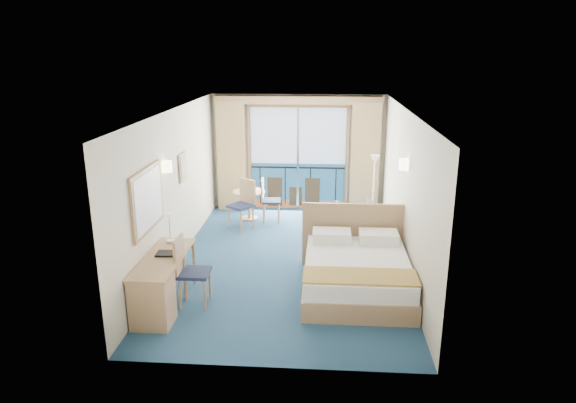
# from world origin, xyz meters

# --- Properties ---
(floor) EXTENTS (6.50, 6.50, 0.00)m
(floor) POSITION_xyz_m (0.00, 0.00, 0.00)
(floor) COLOR navy
(floor) RESTS_ON ground
(room_walls) EXTENTS (4.04, 6.54, 2.72)m
(room_walls) POSITION_xyz_m (0.00, 0.00, 1.78)
(room_walls) COLOR beige
(room_walls) RESTS_ON ground
(balcony_door) EXTENTS (2.36, 0.03, 2.52)m
(balcony_door) POSITION_xyz_m (-0.01, 3.22, 1.14)
(balcony_door) COLOR navy
(balcony_door) RESTS_ON room_walls
(curtain_left) EXTENTS (0.65, 0.22, 2.55)m
(curtain_left) POSITION_xyz_m (-1.55, 3.07, 1.28)
(curtain_left) COLOR tan
(curtain_left) RESTS_ON room_walls
(curtain_right) EXTENTS (0.65, 0.22, 2.55)m
(curtain_right) POSITION_xyz_m (1.55, 3.07, 1.28)
(curtain_right) COLOR tan
(curtain_right) RESTS_ON room_walls
(pelmet) EXTENTS (3.80, 0.25, 0.18)m
(pelmet) POSITION_xyz_m (0.00, 3.10, 2.58)
(pelmet) COLOR tan
(pelmet) RESTS_ON room_walls
(mirror) EXTENTS (0.05, 1.25, 0.95)m
(mirror) POSITION_xyz_m (-1.97, -1.50, 1.55)
(mirror) COLOR tan
(mirror) RESTS_ON room_walls
(wall_print) EXTENTS (0.04, 0.42, 0.52)m
(wall_print) POSITION_xyz_m (-1.97, 0.45, 1.60)
(wall_print) COLOR tan
(wall_print) RESTS_ON room_walls
(sconce_left) EXTENTS (0.18, 0.18, 0.18)m
(sconce_left) POSITION_xyz_m (-1.94, -0.60, 1.85)
(sconce_left) COLOR #FFEEB2
(sconce_left) RESTS_ON room_walls
(sconce_right) EXTENTS (0.18, 0.18, 0.18)m
(sconce_right) POSITION_xyz_m (1.94, -0.15, 1.85)
(sconce_right) COLOR #FFEEB2
(sconce_right) RESTS_ON room_walls
(bed) EXTENTS (1.80, 2.14, 1.13)m
(bed) POSITION_xyz_m (1.16, -1.08, 0.32)
(bed) COLOR tan
(bed) RESTS_ON ground
(nightstand) EXTENTS (0.41, 0.39, 0.53)m
(nightstand) POSITION_xyz_m (1.78, 0.47, 0.27)
(nightstand) COLOR tan
(nightstand) RESTS_ON ground
(phone) EXTENTS (0.18, 0.16, 0.07)m
(phone) POSITION_xyz_m (1.73, 0.47, 0.57)
(phone) COLOR white
(phone) RESTS_ON nightstand
(armchair) EXTENTS (0.91, 0.92, 0.69)m
(armchair) POSITION_xyz_m (1.30, 1.45, 0.34)
(armchair) COLOR #424750
(armchair) RESTS_ON ground
(floor_lamp) EXTENTS (0.21, 0.21, 1.54)m
(floor_lamp) POSITION_xyz_m (1.68, 2.15, 1.17)
(floor_lamp) COLOR silver
(floor_lamp) RESTS_ON ground
(desk) EXTENTS (0.56, 1.63, 0.77)m
(desk) POSITION_xyz_m (-1.71, -2.23, 0.42)
(desk) COLOR tan
(desk) RESTS_ON ground
(desk_chair) EXTENTS (0.46, 0.45, 1.05)m
(desk_chair) POSITION_xyz_m (-1.36, -1.72, 0.59)
(desk_chair) COLOR #1E2747
(desk_chair) RESTS_ON ground
(folder) EXTENTS (0.33, 0.25, 0.03)m
(folder) POSITION_xyz_m (-1.68, -1.67, 0.78)
(folder) COLOR black
(folder) RESTS_ON desk
(desk_lamp) EXTENTS (0.12, 0.12, 0.46)m
(desk_lamp) POSITION_xyz_m (-1.77, -1.19, 1.11)
(desk_lamp) COLOR silver
(desk_lamp) RESTS_ON desk
(round_table) EXTENTS (0.72, 0.72, 0.64)m
(round_table) POSITION_xyz_m (-1.05, 2.34, 0.49)
(round_table) COLOR tan
(round_table) RESTS_ON ground
(table_chair_a) EXTENTS (0.44, 0.43, 0.95)m
(table_chair_a) POSITION_xyz_m (-0.62, 2.24, 0.53)
(table_chair_a) COLOR #1E2747
(table_chair_a) RESTS_ON ground
(table_chair_b) EXTENTS (0.63, 0.64, 1.05)m
(table_chair_b) POSITION_xyz_m (-1.07, 1.75, 0.59)
(table_chair_b) COLOR #1E2747
(table_chair_b) RESTS_ON ground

